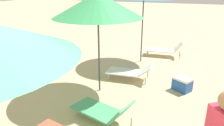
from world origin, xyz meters
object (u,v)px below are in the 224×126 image
umbrella_second (98,5)px  cooler_box (182,84)px  lounger_second_shoreside (130,71)px  lounger_second_inland (103,111)px  lounger_farthest_shoreside (165,49)px

umbrella_second → cooler_box: bearing=25.4°
lounger_second_shoreside → cooler_box: lounger_second_shoreside is taller
lounger_second_inland → lounger_farthest_shoreside: 5.30m
lounger_second_inland → lounger_farthest_shoreside: lounger_farthest_shoreside is taller
lounger_second_shoreside → lounger_second_inland: (0.30, -2.40, 0.01)m
lounger_second_inland → cooler_box: (1.32, 2.30, -0.09)m
lounger_second_inland → lounger_farthest_shoreside: (0.17, 5.30, 0.02)m
umbrella_second → lounger_farthest_shoreside: bearing=76.3°
lounger_second_shoreside → lounger_second_inland: lounger_second_inland is taller
umbrella_second → lounger_second_inland: umbrella_second is taller
lounger_second_inland → cooler_box: lounger_second_inland is taller
lounger_second_inland → lounger_farthest_shoreside: bearing=-80.1°
lounger_farthest_shoreside → cooler_box: lounger_farthest_shoreside is taller
lounger_second_inland → cooler_box: 2.65m
lounger_second_inland → cooler_box: bearing=-108.1°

